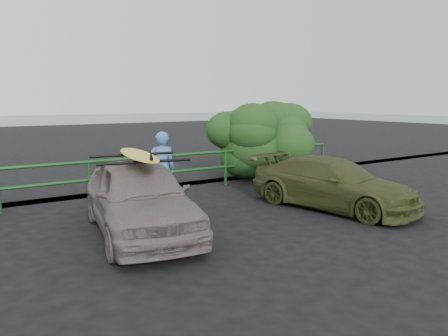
% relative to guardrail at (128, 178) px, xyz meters
% --- Properties ---
extents(ground, '(80.00, 80.00, 0.00)m').
position_rel_guardrail_xyz_m(ground, '(0.00, -5.00, -0.52)').
color(ground, black).
extents(guardrail, '(14.00, 0.08, 1.04)m').
position_rel_guardrail_xyz_m(guardrail, '(0.00, 0.00, 0.00)').
color(guardrail, '#164F1C').
rests_on(guardrail, ground).
extents(shrub_right, '(3.20, 2.40, 2.29)m').
position_rel_guardrail_xyz_m(shrub_right, '(5.00, 0.50, 0.62)').
color(shrub_right, '#204619').
rests_on(shrub_right, ground).
extents(sedan, '(2.36, 4.36, 1.41)m').
position_rel_guardrail_xyz_m(sedan, '(-0.94, -3.04, 0.18)').
color(sedan, slate).
rests_on(sedan, ground).
extents(olive_vehicle, '(2.43, 4.26, 1.16)m').
position_rel_guardrail_xyz_m(olive_vehicle, '(3.57, -3.67, 0.06)').
color(olive_vehicle, '#393E1B').
rests_on(olive_vehicle, ground).
extents(man, '(0.73, 0.57, 1.77)m').
position_rel_guardrail_xyz_m(man, '(0.36, -1.26, 0.36)').
color(man, '#3D77B8').
rests_on(man, ground).
extents(roof_rack, '(1.81, 1.41, 0.05)m').
position_rel_guardrail_xyz_m(roof_rack, '(-0.94, -3.04, 0.91)').
color(roof_rack, black).
rests_on(roof_rack, sedan).
extents(surfboard, '(0.92, 2.48, 0.07)m').
position_rel_guardrail_xyz_m(surfboard, '(-0.94, -3.04, 0.98)').
color(surfboard, gold).
rests_on(surfboard, roof_rack).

